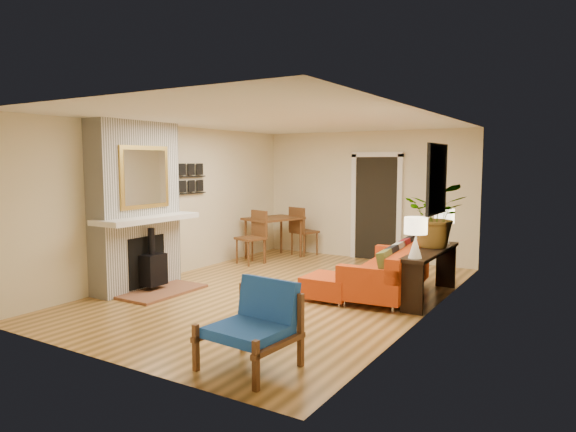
# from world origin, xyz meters

# --- Properties ---
(room_shell) EXTENTS (6.50, 6.50, 6.50)m
(room_shell) POSITION_xyz_m (0.60, 2.63, 1.24)
(room_shell) COLOR tan
(room_shell) RESTS_ON ground
(fireplace) EXTENTS (1.09, 1.68, 2.60)m
(fireplace) POSITION_xyz_m (-2.00, -1.00, 1.24)
(fireplace) COLOR white
(fireplace) RESTS_ON ground
(sofa) EXTENTS (1.05, 2.10, 0.80)m
(sofa) POSITION_xyz_m (1.50, 0.72, 0.35)
(sofa) COLOR silver
(sofa) RESTS_ON ground
(ottoman) EXTENTS (0.70, 0.70, 0.34)m
(ottoman) POSITION_xyz_m (0.83, -0.00, 0.20)
(ottoman) COLOR silver
(ottoman) RESTS_ON ground
(blue_chair) EXTENTS (0.85, 0.84, 0.83)m
(blue_chair) POSITION_xyz_m (1.31, -2.54, 0.45)
(blue_chair) COLOR brown
(blue_chair) RESTS_ON ground
(dining_table) EXTENTS (1.20, 1.97, 1.03)m
(dining_table) POSITION_xyz_m (-1.54, 2.24, 0.68)
(dining_table) COLOR brown
(dining_table) RESTS_ON ground
(console_table) EXTENTS (0.34, 1.85, 0.72)m
(console_table) POSITION_xyz_m (2.07, 0.76, 0.58)
(console_table) COLOR black
(console_table) RESTS_ON ground
(lamp_near) EXTENTS (0.30, 0.30, 0.54)m
(lamp_near) POSITION_xyz_m (2.07, 0.01, 1.06)
(lamp_near) COLOR white
(lamp_near) RESTS_ON console_table
(lamp_far) EXTENTS (0.30, 0.30, 0.54)m
(lamp_far) POSITION_xyz_m (2.07, 1.43, 1.06)
(lamp_far) COLOR white
(lamp_far) RESTS_ON console_table
(houseplant) EXTENTS (0.96, 0.86, 0.96)m
(houseplant) POSITION_xyz_m (2.06, 1.02, 1.20)
(houseplant) COLOR #1E5919
(houseplant) RESTS_ON console_table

